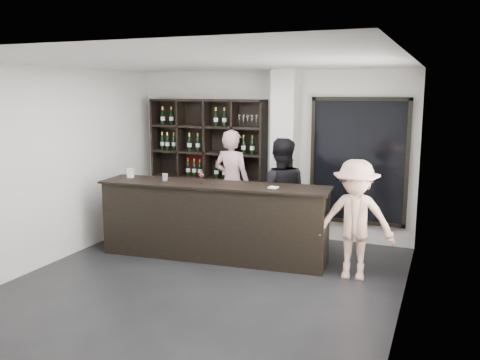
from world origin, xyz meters
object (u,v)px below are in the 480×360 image
at_px(wine_shelf, 208,165).
at_px(tasting_counter, 213,221).
at_px(taster_pink, 232,183).
at_px(taster_black, 280,195).
at_px(customer, 355,220).

bearing_deg(wine_shelf, tasting_counter, -61.36).
relative_size(taster_pink, taster_black, 1.03).
xyz_separation_m(tasting_counter, customer, (2.15, -0.05, 0.24)).
height_order(wine_shelf, tasting_counter, wine_shelf).
distance_m(wine_shelf, taster_pink, 0.63).
distance_m(wine_shelf, tasting_counter, 1.78).
bearing_deg(taster_black, customer, 134.08).
height_order(tasting_counter, taster_black, taster_black).
xyz_separation_m(taster_black, customer, (1.32, -0.80, -0.09)).
xyz_separation_m(taster_pink, taster_black, (1.07, -0.55, -0.03)).
bearing_deg(tasting_counter, customer, -6.47).
xyz_separation_m(wine_shelf, taster_black, (1.63, -0.72, -0.29)).
relative_size(tasting_counter, customer, 2.14).
bearing_deg(customer, taster_pink, 145.82).
xyz_separation_m(taster_pink, customer, (2.40, -1.35, -0.12)).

